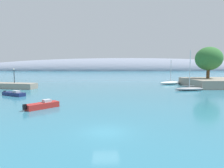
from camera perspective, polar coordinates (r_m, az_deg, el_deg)
The scene contains 10 objects.
water at distance 18.88m, azimuth -1.87°, elevation -13.79°, with size 600.00×600.00×0.00m, color teal.
shore_outcrop at distance 64.26m, azimuth 27.64°, elevation 0.37°, with size 14.95×15.98×2.26m, color gray.
tree_clump_shore at distance 64.71m, azimuth 26.40°, elevation 6.64°, with size 7.64×7.64×9.31m.
breakwater_rocks at distance 59.49m, azimuth -28.35°, elevation -0.42°, with size 16.21×3.49×1.48m, color gray.
distant_ridge at distance 221.32m, azimuth 4.83°, elevation 3.94°, with size 366.47×53.99×27.85m, color gray.
sailboat_grey_near_shore at distance 51.66m, azimuth 21.60°, elevation -1.21°, with size 7.50×2.81×9.75m.
sailboat_white_mid_mooring at distance 66.18m, azimuth 16.71°, elevation 0.39°, with size 8.05×4.40×7.88m.
motorboat_navy_foreground at distance 44.68m, azimuth -26.74°, elevation -2.56°, with size 5.57×4.10×1.10m.
motorboat_red_alongside_breakwater at distance 30.16m, azimuth -19.63°, elevation -5.86°, with size 4.34×4.32×1.21m.
harbor_lamp_post at distance 58.04m, azimuth -26.69°, elevation 2.63°, with size 0.36×0.36×3.84m.
Camera 1 is at (0.04, -17.81, 6.26)m, focal length 31.32 mm.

